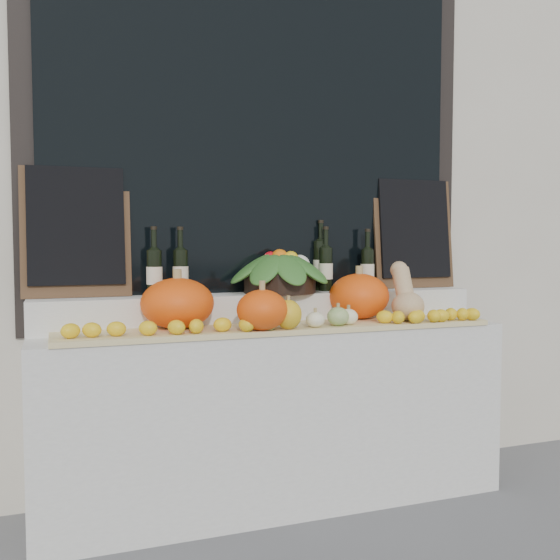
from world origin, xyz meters
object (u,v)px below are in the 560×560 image
Objects in this scene: butternut_squash at (406,297)px; produce_bowl at (280,271)px; pumpkin_left at (177,303)px; pumpkin_right at (359,296)px; wine_bottle_tall at (321,265)px.

produce_bowl is at bearing 153.68° from butternut_squash.
produce_bowl reaches higher than pumpkin_left.
pumpkin_right reaches higher than pumpkin_left.
wine_bottle_tall is (-0.12, 0.23, 0.16)m from pumpkin_right.
pumpkin_right is 0.30m from wine_bottle_tall.
produce_bowl is at bearing -162.68° from wine_bottle_tall.
pumpkin_right is 0.55× the size of produce_bowl.
produce_bowl reaches higher than butternut_squash.
pumpkin_right is 0.43m from produce_bowl.
butternut_squash is 0.53× the size of produce_bowl.
butternut_squash is (0.19, -0.14, 0.00)m from pumpkin_right.
pumpkin_left is at bearing -161.89° from produce_bowl.
wine_bottle_tall is at bearing 17.86° from pumpkin_left.
pumpkin_right is at bearing -62.71° from wine_bottle_tall.
pumpkin_left is at bearing -162.14° from wine_bottle_tall.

